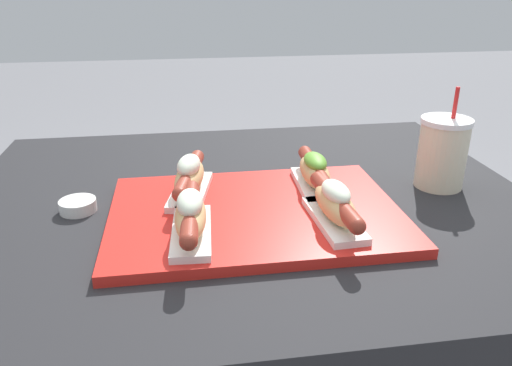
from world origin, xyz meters
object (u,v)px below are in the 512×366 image
(serving_tray, at_px, (258,213))
(hot_dog_1, at_px, (335,204))
(hot_dog_2, at_px, (190,177))
(hot_dog_3, at_px, (315,172))
(drink_cup, at_px, (442,153))
(hot_dog_0, at_px, (191,216))
(sauce_bowl, at_px, (78,205))

(serving_tray, height_order, hot_dog_1, hot_dog_1)
(hot_dog_2, bearing_deg, hot_dog_3, -2.05)
(hot_dog_1, relative_size, drink_cup, 1.04)
(hot_dog_1, height_order, hot_dog_2, hot_dog_2)
(serving_tray, distance_m, hot_dog_1, 0.14)
(hot_dog_0, xyz_separation_m, hot_dog_2, (0.00, 0.16, 0.00))
(serving_tray, bearing_deg, hot_dog_0, -145.84)
(hot_dog_0, relative_size, sauce_bowl, 3.20)
(hot_dog_3, height_order, drink_cup, drink_cup)
(serving_tray, relative_size, drink_cup, 2.50)
(serving_tray, height_order, hot_dog_3, hot_dog_3)
(hot_dog_0, bearing_deg, hot_dog_1, 1.90)
(hot_dog_1, relative_size, sauce_bowl, 3.20)
(hot_dog_0, height_order, hot_dog_1, hot_dog_0)
(serving_tray, relative_size, hot_dog_0, 2.40)
(hot_dog_0, bearing_deg, drink_cup, 18.41)
(hot_dog_0, bearing_deg, serving_tray, 34.16)
(hot_dog_1, bearing_deg, hot_dog_2, 146.75)
(hot_dog_1, bearing_deg, serving_tray, 148.16)
(hot_dog_1, distance_m, hot_dog_3, 0.14)
(hot_dog_3, bearing_deg, hot_dog_2, 177.95)
(drink_cup, bearing_deg, hot_dog_3, -176.57)
(serving_tray, height_order, drink_cup, drink_cup)
(sauce_bowl, height_order, drink_cup, drink_cup)
(hot_dog_1, xyz_separation_m, hot_dog_3, (0.00, 0.14, -0.00))
(hot_dog_0, height_order, drink_cup, drink_cup)
(serving_tray, xyz_separation_m, hot_dog_0, (-0.12, -0.08, 0.04))
(hot_dog_1, distance_m, sauce_bowl, 0.46)
(sauce_bowl, bearing_deg, hot_dog_1, -18.78)
(hot_dog_2, xyz_separation_m, sauce_bowl, (-0.20, -0.00, -0.04))
(hot_dog_0, distance_m, hot_dog_1, 0.23)
(serving_tray, xyz_separation_m, hot_dog_1, (0.12, -0.07, 0.04))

